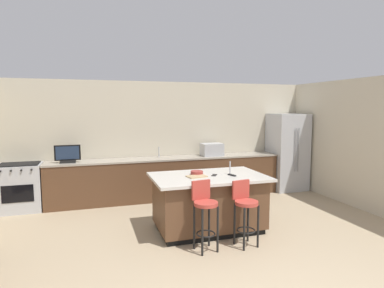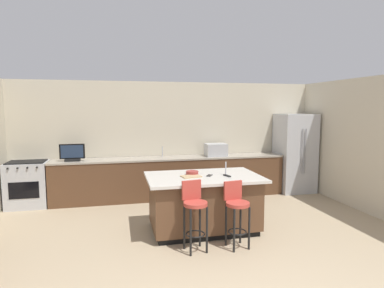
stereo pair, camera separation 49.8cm
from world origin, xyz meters
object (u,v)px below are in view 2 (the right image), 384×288
(tv_remote, at_px, (227,176))
(refrigerator, at_px, (295,153))
(kitchen_island, at_px, (203,202))
(microwave, at_px, (216,150))
(cell_phone, at_px, (209,175))
(cutting_board, at_px, (191,176))
(bar_stool_right, at_px, (236,209))
(tv_monitor, at_px, (72,153))
(fruit_bowl, at_px, (192,173))
(bar_stool_left, at_px, (195,209))
(range_oven, at_px, (28,184))

(tv_remote, bearing_deg, refrigerator, 24.84)
(kitchen_island, height_order, microwave, microwave)
(tv_remote, bearing_deg, kitchen_island, 146.03)
(cell_phone, xyz_separation_m, cutting_board, (-0.31, -0.03, 0.01))
(bar_stool_right, bearing_deg, cell_phone, 96.59)
(tv_monitor, distance_m, cutting_board, 2.91)
(kitchen_island, relative_size, refrigerator, 0.99)
(kitchen_island, height_order, fruit_bowl, fruit_bowl)
(tv_monitor, xyz_separation_m, cutting_board, (2.07, -2.04, -0.16))
(refrigerator, xyz_separation_m, cell_phone, (-2.72, -2.00, -0.02))
(kitchen_island, distance_m, bar_stool_left, 0.80)
(range_oven, xyz_separation_m, cutting_board, (2.96, -2.09, 0.46))
(bar_stool_left, distance_m, tv_remote, 0.97)
(range_oven, height_order, cell_phone, range_oven)
(bar_stool_left, distance_m, cutting_board, 0.76)
(microwave, bearing_deg, bar_stool_left, -112.75)
(tv_remote, bearing_deg, bar_stool_right, -111.74)
(bar_stool_right, bearing_deg, fruit_bowl, 108.89)
(kitchen_island, height_order, cell_phone, cell_phone)
(bar_stool_left, relative_size, cutting_board, 3.25)
(refrigerator, distance_m, range_oven, 6.02)
(microwave, bearing_deg, kitchen_island, -112.23)
(refrigerator, relative_size, cell_phone, 12.55)
(kitchen_island, relative_size, tv_remote, 10.93)
(bar_stool_right, height_order, cell_phone, bar_stool_right)
(kitchen_island, bearing_deg, tv_monitor, 138.74)
(bar_stool_left, xyz_separation_m, cutting_board, (0.10, 0.68, 0.33))
(refrigerator, height_order, bar_stool_right, refrigerator)
(kitchen_island, relative_size, microwave, 3.87)
(fruit_bowl, xyz_separation_m, tv_remote, (0.53, -0.25, -0.02))
(range_oven, relative_size, tv_remote, 5.56)
(microwave, xyz_separation_m, tv_monitor, (-3.13, -0.05, 0.02))
(bar_stool_right, bearing_deg, tv_monitor, 124.22)
(tv_monitor, height_order, cell_phone, tv_monitor)
(kitchen_island, xyz_separation_m, tv_remote, (0.36, -0.12, 0.46))
(refrigerator, bearing_deg, bar_stool_right, -132.71)
(bar_stool_left, height_order, tv_remote, bar_stool_left)
(kitchen_island, distance_m, cutting_board, 0.51)
(bar_stool_right, distance_m, cell_phone, 0.83)
(range_oven, bearing_deg, tv_monitor, -3.24)
(tv_monitor, relative_size, cell_phone, 3.35)
(refrigerator, xyz_separation_m, cutting_board, (-3.04, -2.03, -0.01))
(fruit_bowl, xyz_separation_m, cutting_board, (-0.06, -0.17, -0.02))
(bar_stool_right, bearing_deg, refrigerator, 38.22)
(tv_monitor, xyz_separation_m, cell_phone, (2.38, -2.02, -0.17))
(kitchen_island, distance_m, microwave, 2.30)
(tv_remote, bearing_deg, microwave, 61.81)
(cutting_board, bearing_deg, kitchen_island, 9.53)
(refrigerator, distance_m, cutting_board, 3.65)
(range_oven, xyz_separation_m, fruit_bowl, (3.02, -1.93, 0.48))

